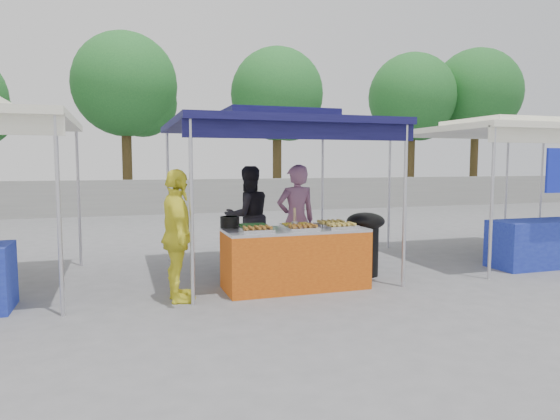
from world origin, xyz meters
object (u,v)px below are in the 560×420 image
object	(u,v)px
wok_burner	(365,238)
helper_man	(248,216)
vendor_woman	(296,220)
customer_person	(177,236)
vendor_table	(295,258)
cooking_pot	(230,222)

from	to	relation	value
wok_burner	helper_man	world-z (taller)	helper_man
vendor_woman	customer_person	xyz separation A→B (m)	(-1.96, -0.99, -0.02)
vendor_table	vendor_woman	size ratio (longest dim) A/B	1.15
cooking_pot	vendor_table	bearing A→B (deg)	-24.89
cooking_pot	helper_man	xyz separation A→B (m)	(0.60, 1.29, -0.07)
vendor_table	customer_person	world-z (taller)	customer_person
customer_person	helper_man	bearing A→B (deg)	-37.29
vendor_woman	customer_person	bearing A→B (deg)	24.78
vendor_woman	helper_man	bearing A→B (deg)	-59.76
cooking_pot	customer_person	size ratio (longest dim) A/B	0.16
vendor_woman	helper_man	world-z (taller)	vendor_woman
wok_burner	customer_person	xyz separation A→B (m)	(-2.97, -0.59, 0.25)
vendor_woman	wok_burner	bearing A→B (deg)	156.55
vendor_table	customer_person	size ratio (longest dim) A/B	1.18
customer_person	wok_burner	bearing A→B (deg)	-79.05
vendor_table	cooking_pot	distance (m)	1.07
wok_burner	helper_man	bearing A→B (deg)	130.02
helper_man	cooking_pot	bearing A→B (deg)	56.15
vendor_table	helper_man	world-z (taller)	helper_man
vendor_woman	helper_man	distance (m)	1.04
vendor_table	helper_man	bearing A→B (deg)	98.49
helper_man	customer_person	distance (m)	2.34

